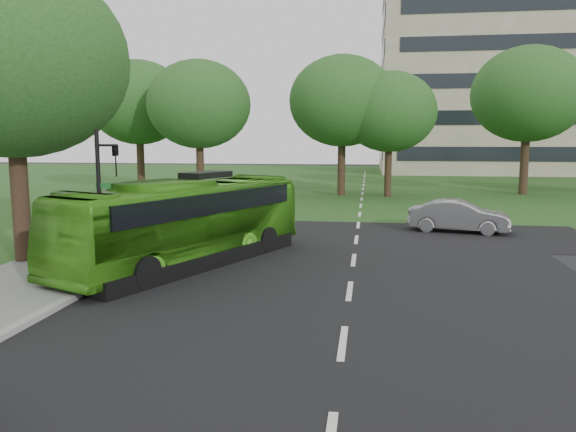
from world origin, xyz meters
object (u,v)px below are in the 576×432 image
at_px(tree_park_c, 389,112).
at_px(bus, 187,222).
at_px(tree_side_near, 11,60).
at_px(traffic_light, 104,194).
at_px(tree_park_d, 528,94).
at_px(sedan, 459,216).
at_px(tree_park_f, 139,103).
at_px(tree_park_a, 199,105).
at_px(tree_park_b, 342,101).
at_px(office_building, 546,71).

height_order(tree_park_c, bus, tree_park_c).
relative_size(tree_side_near, traffic_light, 2.22).
bearing_deg(tree_park_d, tree_park_c, -162.72).
bearing_deg(sedan, tree_side_near, 132.52).
height_order(tree_park_c, sedan, tree_park_c).
bearing_deg(traffic_light, tree_side_near, 164.95).
relative_size(tree_park_c, tree_park_d, 0.82).
bearing_deg(tree_park_f, bus, -64.11).
relative_size(tree_park_d, bus, 1.08).
distance_m(tree_park_a, tree_park_b, 10.32).
xyz_separation_m(office_building, bus, (-27.46, -57.26, -11.08)).
relative_size(office_building, tree_park_c, 4.48).
bearing_deg(tree_side_near, traffic_light, -25.51).
xyz_separation_m(tree_park_f, tree_side_near, (6.48, -25.34, -0.29)).
distance_m(tree_park_a, tree_side_near, 21.73).
distance_m(tree_park_a, tree_park_f, 6.98).
relative_size(office_building, traffic_light, 9.05).
distance_m(tree_park_f, tree_side_near, 26.16).
distance_m(office_building, sedan, 53.56).
bearing_deg(tree_park_d, tree_park_f, -175.88).
height_order(tree_park_b, tree_park_c, tree_park_b).
relative_size(tree_park_b, tree_park_f, 1.00).
relative_size(bus, sedan, 2.31).
bearing_deg(bus, tree_park_a, 129.28).
height_order(tree_park_f, traffic_light, tree_park_f).
bearing_deg(office_building, tree_park_b, -125.15).
distance_m(sedan, traffic_light, 15.88).
bearing_deg(bus, tree_park_f, 139.33).
relative_size(tree_park_d, tree_park_f, 1.07).
bearing_deg(traffic_light, tree_park_a, 110.94).
height_order(tree_park_d, tree_park_f, tree_park_d).
xyz_separation_m(office_building, sedan, (-17.45, -49.25, -11.77)).
relative_size(tree_park_d, tree_side_near, 1.12).
bearing_deg(tree_park_a, tree_side_near, -88.62).
bearing_deg(traffic_light, tree_park_f, 121.25).
relative_size(tree_park_b, sedan, 2.31).
height_order(tree_park_c, tree_park_f, tree_park_f).
xyz_separation_m(office_building, tree_park_d, (-9.94, -30.66, -5.07)).
distance_m(bus, traffic_light, 3.33).
xyz_separation_m(tree_park_d, tree_side_near, (-22.92, -27.46, -0.77)).
bearing_deg(tree_park_d, sedan, -112.01).
bearing_deg(traffic_light, bus, 70.37).
height_order(office_building, tree_side_near, office_building).
distance_m(tree_park_b, tree_park_d, 13.86).
relative_size(tree_park_a, tree_park_f, 0.94).
height_order(tree_park_b, traffic_light, tree_park_b).
bearing_deg(tree_park_a, tree_park_f, 148.75).
bearing_deg(tree_park_f, office_building, 39.80).
xyz_separation_m(tree_park_c, tree_park_d, (10.19, 3.17, 1.36)).
distance_m(tree_park_c, sedan, 16.53).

